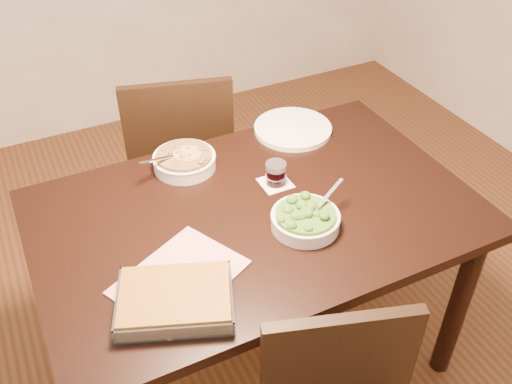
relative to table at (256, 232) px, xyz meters
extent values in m
plane|color=#4C2A15|center=(0.00, 0.00, -0.65)|extent=(4.00, 4.00, 0.00)
cube|color=black|center=(0.00, 0.00, 0.08)|extent=(1.40, 0.90, 0.04)
cube|color=black|center=(0.00, 0.00, 0.01)|extent=(1.26, 0.76, 0.08)
cylinder|color=black|center=(0.62, -0.37, -0.30)|extent=(0.07, 0.07, 0.71)
cylinder|color=black|center=(-0.62, 0.37, -0.30)|extent=(0.07, 0.07, 0.71)
cylinder|color=black|center=(0.62, 0.37, -0.30)|extent=(0.07, 0.07, 0.71)
cube|color=#B53353|center=(-0.32, -0.17, 0.10)|extent=(0.42, 0.37, 0.01)
cube|color=white|center=(0.12, 0.10, 0.10)|extent=(0.10, 0.10, 0.00)
cylinder|color=white|center=(-0.12, 0.32, 0.12)|extent=(0.22, 0.22, 0.04)
torus|color=white|center=(-0.12, 0.32, 0.14)|extent=(0.22, 0.22, 0.01)
cylinder|color=#34230E|center=(-0.12, 0.32, 0.14)|extent=(0.19, 0.19, 0.02)
cube|color=silver|center=(-0.19, 0.30, 0.16)|extent=(0.13, 0.06, 0.04)
cylinder|color=maroon|center=(-0.11, 0.31, 0.15)|extent=(0.10, 0.10, 0.00)
cylinder|color=white|center=(0.10, -0.14, 0.12)|extent=(0.21, 0.21, 0.04)
torus|color=white|center=(0.10, -0.14, 0.14)|extent=(0.21, 0.21, 0.01)
cylinder|color=#1D5113|center=(0.10, -0.14, 0.14)|extent=(0.19, 0.19, 0.02)
cube|color=silver|center=(0.16, -0.11, 0.16)|extent=(0.13, 0.07, 0.04)
cube|color=silver|center=(-0.37, -0.26, 0.10)|extent=(0.36, 0.32, 0.01)
cube|color=#58320C|center=(-0.37, -0.26, 0.13)|extent=(0.34, 0.30, 0.05)
cube|color=silver|center=(-0.33, -0.16, 0.12)|extent=(0.29, 0.11, 0.04)
cube|color=silver|center=(-0.41, -0.37, 0.12)|extent=(0.29, 0.11, 0.04)
cube|color=silver|center=(-0.23, -0.32, 0.12)|extent=(0.09, 0.21, 0.04)
cube|color=silver|center=(-0.51, -0.21, 0.12)|extent=(0.09, 0.21, 0.04)
cylinder|color=black|center=(0.12, 0.10, 0.13)|extent=(0.06, 0.06, 0.06)
cylinder|color=silver|center=(0.12, 0.10, 0.17)|extent=(0.07, 0.07, 0.02)
cylinder|color=white|center=(0.33, 0.36, 0.11)|extent=(0.30, 0.30, 0.02)
cube|color=black|center=(-0.04, -0.57, -0.01)|extent=(0.40, 0.15, 0.43)
cube|color=black|center=(0.01, 0.80, -0.21)|extent=(0.53, 0.53, 0.04)
cylinder|color=black|center=(0.24, 0.93, -0.44)|extent=(0.04, 0.04, 0.42)
cylinder|color=black|center=(0.14, 0.57, -0.44)|extent=(0.04, 0.04, 0.42)
cylinder|color=black|center=(-0.12, 1.03, -0.44)|extent=(0.04, 0.04, 0.42)
cylinder|color=black|center=(-0.22, 0.66, -0.44)|extent=(0.04, 0.04, 0.42)
cube|color=black|center=(-0.04, 0.61, 0.04)|extent=(0.43, 0.15, 0.47)
camera|label=1|loc=(-0.62, -1.25, 1.27)|focal=40.00mm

